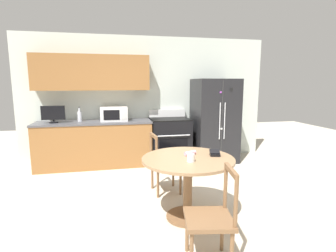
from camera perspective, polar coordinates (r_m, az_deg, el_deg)
ground_plane at (r=3.45m, az=1.85°, el=-18.99°), size 14.00×14.00×0.00m
back_wall at (r=5.56m, az=-7.58°, el=7.26°), size 5.20×0.44×2.60m
kitchen_counter at (r=5.38m, az=-15.62°, el=-3.78°), size 2.23×0.64×0.90m
refrigerator at (r=5.61m, az=10.06°, el=1.21°), size 0.86×0.80×1.73m
oven_range at (r=5.47m, az=0.43°, el=-3.05°), size 0.79×0.68×1.08m
microwave at (r=5.32m, az=-11.67°, el=2.62°), size 0.52×0.40×0.27m
countertop_tv at (r=5.34m, az=-23.72°, el=2.48°), size 0.42×0.16×0.32m
counter_bottle at (r=5.38m, az=-18.68°, el=2.08°), size 0.08×0.08×0.28m
dining_table at (r=3.19m, az=4.35°, el=-9.76°), size 1.10×1.10×0.76m
dining_chair_far at (r=3.97m, az=-0.86°, el=-8.31°), size 0.46×0.46×0.90m
dining_chair_near at (r=2.53m, az=9.51°, el=-19.21°), size 0.49×0.49×0.90m
candle_glass at (r=2.98m, az=4.97°, el=-7.03°), size 0.09×0.09×0.09m
folded_napkin at (r=3.26m, az=4.82°, el=-5.86°), size 0.17×0.12×0.05m
wallet at (r=3.27m, az=10.15°, el=-5.90°), size 0.15×0.15×0.07m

